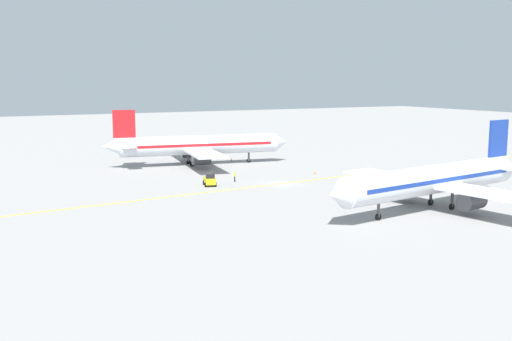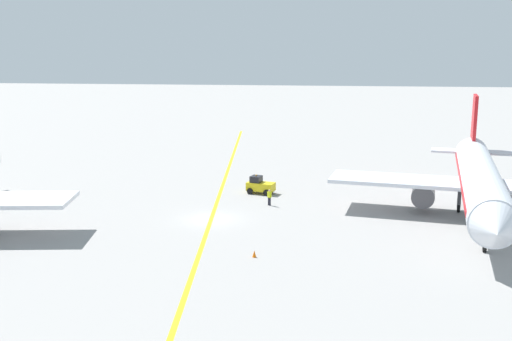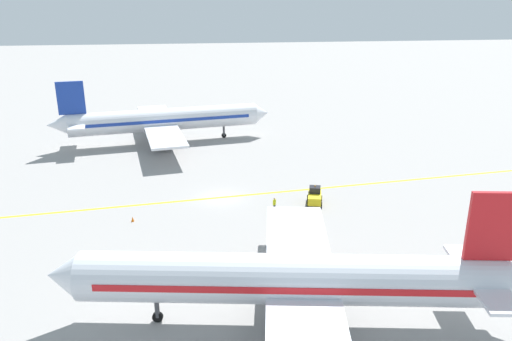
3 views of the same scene
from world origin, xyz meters
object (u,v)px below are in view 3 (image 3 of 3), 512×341
object	(u,v)px
ground_crew_worker	(274,204)
traffic_cone_mid_apron	(133,219)
airplane_adjacent_stand	(163,120)
airplane_at_gate	(295,280)
baggage_tug_white	(315,197)

from	to	relation	value
ground_crew_worker	traffic_cone_mid_apron	world-z (taller)	ground_crew_worker
airplane_adjacent_stand	ground_crew_worker	distance (m)	32.67
airplane_at_gate	traffic_cone_mid_apron	size ratio (longest dim) A/B	64.47
ground_crew_worker	traffic_cone_mid_apron	size ratio (longest dim) A/B	3.05
baggage_tug_white	ground_crew_worker	distance (m)	5.22
ground_crew_worker	airplane_at_gate	bearing A→B (deg)	174.33
baggage_tug_white	traffic_cone_mid_apron	size ratio (longest dim) A/B	5.97
airplane_adjacent_stand	traffic_cone_mid_apron	world-z (taller)	airplane_adjacent_stand
ground_crew_worker	airplane_adjacent_stand	bearing A→B (deg)	24.03
baggage_tug_white	traffic_cone_mid_apron	distance (m)	20.52
airplane_adjacent_stand	baggage_tug_white	distance (m)	33.66
baggage_tug_white	ground_crew_worker	xyz separation A→B (m)	(-1.57, 4.98, 0.01)
airplane_at_gate	baggage_tug_white	xyz separation A→B (m)	(21.58, -6.96, -2.81)
traffic_cone_mid_apron	ground_crew_worker	bearing A→B (deg)	-88.27
airplane_adjacent_stand	baggage_tug_white	xyz separation A→B (m)	(-28.16, -18.23, -2.81)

